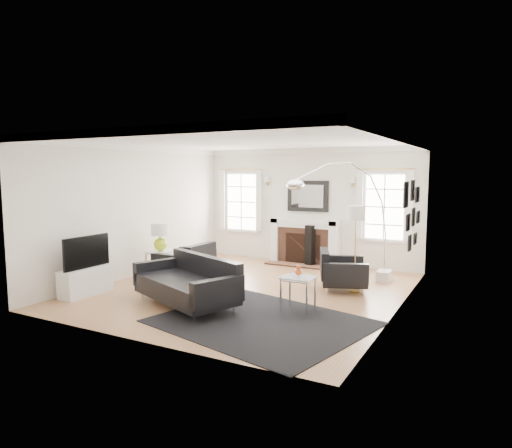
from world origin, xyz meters
The scene contains 25 objects.
floor centered at (0.00, 0.00, 0.00)m, with size 6.00×6.00×0.00m, color #9D6D41.
back_wall centered at (0.00, 3.00, 1.40)m, with size 5.50×0.04×2.80m, color silver.
front_wall centered at (0.00, -3.00, 1.40)m, with size 5.50×0.04×2.80m, color silver.
left_wall centered at (-2.75, 0.00, 1.40)m, with size 0.04×6.00×2.80m, color silver.
right_wall centered at (2.75, 0.00, 1.40)m, with size 0.04×6.00×2.80m, color silver.
ceiling centered at (0.00, 0.00, 2.80)m, with size 5.50×6.00×0.02m, color white.
crown_molding centered at (0.00, 0.00, 2.74)m, with size 5.50×6.00×0.12m, color white.
fireplace centered at (0.00, 2.79, 0.54)m, with size 1.70×0.69×1.11m.
mantel_mirror centered at (0.00, 2.95, 1.65)m, with size 1.05×0.07×0.75m.
window_left centered at (-1.85, 2.95, 1.46)m, with size 1.24×0.15×1.62m.
window_right centered at (1.85, 2.95, 1.46)m, with size 1.24×0.15×1.62m.
gallery_wall centered at (2.72, 1.30, 1.53)m, with size 0.04×1.73×1.29m.
tv_unit centered at (-2.44, -1.70, 0.33)m, with size 0.35×1.00×1.09m.
area_rug centered at (1.09, -1.55, 0.01)m, with size 2.91×2.42×0.01m, color black.
sofa centered at (-0.40, -1.34, 0.36)m, with size 2.24×1.62×0.67m.
armchair_left centered at (-1.33, -0.14, 0.38)m, with size 0.92×1.02×0.68m.
armchair_right centered at (1.54, 0.80, 0.35)m, with size 1.11×1.17×0.63m.
coffee_table centered at (-0.93, -0.62, 0.39)m, with size 0.94×0.94×0.42m.
side_table_left centered at (-2.20, 0.08, 0.45)m, with size 0.51×0.51×0.56m.
nesting_table centered at (1.36, -0.82, 0.45)m, with size 0.52×0.44×0.57m.
gourd_lamp centered at (-2.20, 0.08, 0.90)m, with size 0.38×0.38×0.60m.
orange_vase centered at (1.36, -0.82, 0.67)m, with size 0.11×0.11×0.17m.
arc_floor_lamp centered at (1.37, 1.34, 1.36)m, with size 1.78×1.64×2.51m.
stick_floor_lamp centered at (1.80, 0.83, 1.40)m, with size 0.33×0.33×1.61m.
speaker_tower centered at (0.21, 2.63, 0.49)m, with size 0.20×0.20×0.98m, color black.
Camera 1 is at (4.13, -7.40, 2.23)m, focal length 32.00 mm.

